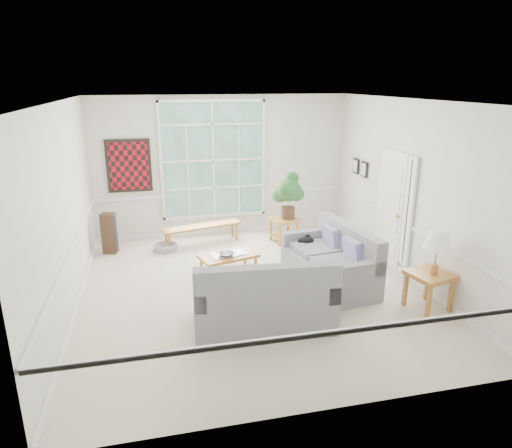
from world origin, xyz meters
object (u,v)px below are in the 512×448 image
Objects in this scene: loveseat_front at (263,290)px; end_table at (284,230)px; loveseat_right at (329,256)px; side_table at (428,291)px; coffee_table at (229,264)px.

end_table is (1.24, 3.21, -0.26)m from loveseat_front.
loveseat_right is 1.72m from loveseat_front.
loveseat_right is at bearing -86.52° from end_table.
loveseat_right is 2.20m from end_table.
end_table is 0.89× the size of side_table.
end_table is 3.56m from side_table.
loveseat_front is at bearing -150.76° from loveseat_right.
loveseat_right reaches higher than coffee_table.
end_table is at bearing 86.05° from loveseat_right.
side_table is (2.50, -0.12, -0.23)m from loveseat_front.
coffee_table is at bearing 144.33° from side_table.
coffee_table is at bearing -135.54° from end_table.
loveseat_front is 1.94× the size of coffee_table.
side_table is at bearing -51.39° from coffee_table.
loveseat_right is 1.62m from side_table.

